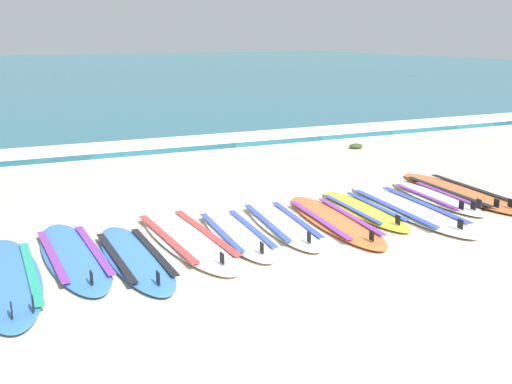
# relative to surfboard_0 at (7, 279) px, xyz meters

# --- Properties ---
(ground_plane) EXTENTS (80.00, 80.00, 0.00)m
(ground_plane) POSITION_rel_surfboard_0_xyz_m (2.57, 0.04, -0.04)
(ground_plane) COLOR beige
(sea) EXTENTS (80.00, 60.00, 0.10)m
(sea) POSITION_rel_surfboard_0_xyz_m (2.57, 35.38, 0.01)
(sea) COLOR #23667A
(sea) RESTS_ON ground
(wave_foam_strip) EXTENTS (80.00, 1.17, 0.11)m
(wave_foam_strip) POSITION_rel_surfboard_0_xyz_m (2.57, 5.96, 0.02)
(wave_foam_strip) COLOR white
(wave_foam_strip) RESTS_ON ground
(surfboard_0) EXTENTS (0.60, 2.36, 0.18)m
(surfboard_0) POSITION_rel_surfboard_0_xyz_m (0.00, 0.00, 0.00)
(surfboard_0) COLOR #3875CC
(surfboard_0) RESTS_ON ground
(surfboard_1) EXTENTS (0.64, 2.29, 0.18)m
(surfboard_1) POSITION_rel_surfboard_0_xyz_m (0.65, 0.37, -0.00)
(surfboard_1) COLOR #3875CC
(surfboard_1) RESTS_ON ground
(surfboard_2) EXTENTS (0.56, 2.14, 0.18)m
(surfboard_2) POSITION_rel_surfboard_0_xyz_m (1.20, 0.06, -0.00)
(surfboard_2) COLOR #3875CC
(surfboard_2) RESTS_ON ground
(surfboard_3) EXTENTS (0.73, 2.53, 0.18)m
(surfboard_3) POSITION_rel_surfboard_0_xyz_m (1.86, 0.41, -0.00)
(surfboard_3) COLOR white
(surfboard_3) RESTS_ON ground
(surfboard_4) EXTENTS (0.65, 2.07, 0.18)m
(surfboard_4) POSITION_rel_surfboard_0_xyz_m (2.43, 0.34, -0.00)
(surfboard_4) COLOR white
(surfboard_4) RESTS_ON ground
(surfboard_5) EXTENTS (0.76, 2.16, 0.18)m
(surfboard_5) POSITION_rel_surfboard_0_xyz_m (3.05, 0.44, -0.00)
(surfboard_5) COLOR silver
(surfboard_5) RESTS_ON ground
(surfboard_6) EXTENTS (0.79, 2.33, 0.18)m
(surfboard_6) POSITION_rel_surfboard_0_xyz_m (3.68, 0.27, -0.00)
(surfboard_6) COLOR orange
(surfboard_6) RESTS_ON ground
(surfboard_7) EXTENTS (0.61, 1.99, 0.18)m
(surfboard_7) POSITION_rel_surfboard_0_xyz_m (4.25, 0.50, -0.00)
(surfboard_7) COLOR yellow
(surfboard_7) RESTS_ON ground
(surfboard_8) EXTENTS (0.84, 2.63, 0.18)m
(surfboard_8) POSITION_rel_surfboard_0_xyz_m (4.82, 0.31, -0.00)
(surfboard_8) COLOR silver
(surfboard_8) RESTS_ON ground
(surfboard_9) EXTENTS (0.65, 1.98, 0.18)m
(surfboard_9) POSITION_rel_surfboard_0_xyz_m (5.51, 0.57, 0.00)
(surfboard_9) COLOR white
(surfboard_9) RESTS_ON ground
(surfboard_10) EXTENTS (0.78, 2.53, 0.18)m
(surfboard_10) POSITION_rel_surfboard_0_xyz_m (6.02, 0.68, -0.00)
(surfboard_10) COLOR orange
(surfboard_10) RESTS_ON ground
(seaweed_clump_near_shoreline) EXTENTS (0.28, 0.23, 0.10)m
(seaweed_clump_near_shoreline) POSITION_rel_surfboard_0_xyz_m (6.70, 4.28, 0.01)
(seaweed_clump_near_shoreline) COLOR #384723
(seaweed_clump_near_shoreline) RESTS_ON ground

